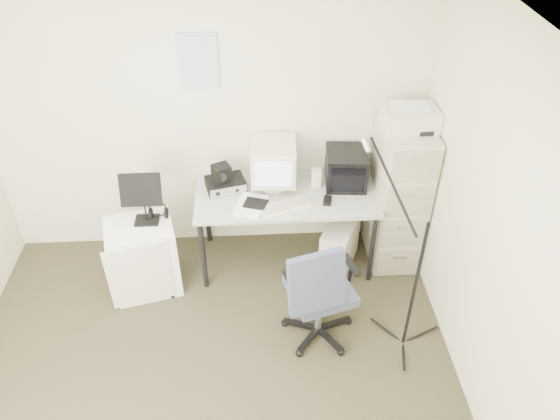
{
  "coord_description": "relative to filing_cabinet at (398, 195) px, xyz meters",
  "views": [
    {
      "loc": [
        0.37,
        -2.18,
        3.39
      ],
      "look_at": [
        0.55,
        0.95,
        0.95
      ],
      "focal_mm": 35.0,
      "sensor_mm": 36.0,
      "label": 1
    }
  ],
  "objects": [
    {
      "name": "floor",
      "position": [
        -1.58,
        -1.48,
        -0.66
      ],
      "size": [
        3.6,
        3.6,
        0.01
      ],
      "primitive_type": "cube",
      "color": "#2C2919",
      "rests_on": "ground"
    },
    {
      "name": "ceiling",
      "position": [
        -1.58,
        -1.48,
        1.85
      ],
      "size": [
        3.6,
        3.6,
        0.01
      ],
      "primitive_type": "cube",
      "color": "white",
      "rests_on": "ground"
    },
    {
      "name": "wall_back",
      "position": [
        -1.58,
        0.32,
        0.6
      ],
      "size": [
        3.6,
        0.02,
        2.5
      ],
      "primitive_type": "cube",
      "color": "beige",
      "rests_on": "ground"
    },
    {
      "name": "wall_right",
      "position": [
        0.22,
        -1.48,
        0.6
      ],
      "size": [
        0.02,
        3.6,
        2.5
      ],
      "primitive_type": "cube",
      "color": "beige",
      "rests_on": "ground"
    },
    {
      "name": "wall_calendar",
      "position": [
        -1.6,
        0.31,
        1.1
      ],
      "size": [
        0.3,
        0.02,
        0.44
      ],
      "primitive_type": "cube",
      "color": "white",
      "rests_on": "wall_back"
    },
    {
      "name": "filing_cabinet",
      "position": [
        0.0,
        0.0,
        0.0
      ],
      "size": [
        0.4,
        0.6,
        1.3
      ],
      "primitive_type": "cube",
      "color": "beige",
      "rests_on": "floor"
    },
    {
      "name": "printer",
      "position": [
        0.0,
        0.0,
        0.73
      ],
      "size": [
        0.43,
        0.31,
        0.16
      ],
      "primitive_type": "cube",
      "rotation": [
        0.0,
        0.0,
        0.06
      ],
      "color": "silver",
      "rests_on": "filing_cabinet"
    },
    {
      "name": "desk",
      "position": [
        -0.95,
        -0.03,
        -0.29
      ],
      "size": [
        1.5,
        0.7,
        0.73
      ],
      "primitive_type": "cube",
      "color": "#A6A597",
      "rests_on": "floor"
    },
    {
      "name": "crt_monitor",
      "position": [
        -1.05,
        0.1,
        0.28
      ],
      "size": [
        0.38,
        0.4,
        0.4
      ],
      "primitive_type": "cube",
      "rotation": [
        0.0,
        0.0,
        -0.05
      ],
      "color": "silver",
      "rests_on": "desk"
    },
    {
      "name": "crt_tv",
      "position": [
        -0.44,
        0.1,
        0.23
      ],
      "size": [
        0.36,
        0.38,
        0.3
      ],
      "primitive_type": "cube",
      "rotation": [
        0.0,
        0.0,
        -0.08
      ],
      "color": "black",
      "rests_on": "desk"
    },
    {
      "name": "desk_speaker",
      "position": [
        -0.69,
        0.08,
        0.16
      ],
      "size": [
        0.09,
        0.09,
        0.15
      ],
      "primitive_type": "cube",
      "rotation": [
        0.0,
        0.0,
        -0.09
      ],
      "color": "beige",
      "rests_on": "desk"
    },
    {
      "name": "keyboard",
      "position": [
        -0.97,
        -0.22,
        0.09
      ],
      "size": [
        0.44,
        0.27,
        0.02
      ],
      "primitive_type": "cube",
      "rotation": [
        0.0,
        0.0,
        0.32
      ],
      "color": "silver",
      "rests_on": "desk"
    },
    {
      "name": "mouse",
      "position": [
        -0.63,
        -0.17,
        0.1
      ],
      "size": [
        0.09,
        0.12,
        0.03
      ],
      "primitive_type": "cube",
      "rotation": [
        0.0,
        0.0,
        -0.23
      ],
      "color": "black",
      "rests_on": "desk"
    },
    {
      "name": "radio_receiver",
      "position": [
        -1.45,
        0.07,
        0.12
      ],
      "size": [
        0.36,
        0.29,
        0.09
      ],
      "primitive_type": "cube",
      "rotation": [
        0.0,
        0.0,
        0.25
      ],
      "color": "black",
      "rests_on": "desk"
    },
    {
      "name": "radio_speaker",
      "position": [
        -1.48,
        0.07,
        0.24
      ],
      "size": [
        0.18,
        0.17,
        0.14
      ],
      "primitive_type": "cube",
      "rotation": [
        0.0,
        0.0,
        0.43
      ],
      "color": "black",
      "rests_on": "radio_receiver"
    },
    {
      "name": "papers",
      "position": [
        -1.25,
        -0.18,
        0.09
      ],
      "size": [
        0.3,
        0.35,
        0.02
      ],
      "primitive_type": "cube",
      "rotation": [
        0.0,
        0.0,
        -0.31
      ],
      "color": "white",
      "rests_on": "desk"
    },
    {
      "name": "pc_tower",
      "position": [
        -0.49,
        -0.13,
        -0.42
      ],
      "size": [
        0.41,
        0.55,
        0.47
      ],
      "primitive_type": "cube",
      "rotation": [
        0.0,
        0.0,
        -0.43
      ],
      "color": "silver",
      "rests_on": "floor"
    },
    {
      "name": "office_chair",
      "position": [
        -0.76,
        -0.89,
        -0.16
      ],
      "size": [
        0.71,
        0.71,
        0.99
      ],
      "primitive_type": "cube",
      "rotation": [
        0.0,
        0.0,
        0.29
      ],
      "color": "#4A5671",
      "rests_on": "floor"
    },
    {
      "name": "side_cart",
      "position": [
        -2.14,
        -0.29,
        -0.32
      ],
      "size": [
        0.61,
        0.53,
        0.65
      ],
      "primitive_type": "cube",
      "rotation": [
        0.0,
        0.0,
        0.24
      ],
      "color": "white",
      "rests_on": "floor"
    },
    {
      "name": "music_stand",
      "position": [
        -2.07,
        -0.23,
        0.24
      ],
      "size": [
        0.35,
        0.26,
        0.46
      ],
      "primitive_type": "cube",
      "rotation": [
        0.0,
        0.0,
        0.3
      ],
      "color": "black",
      "rests_on": "side_cart"
    },
    {
      "name": "headphones",
      "position": [
        -1.98,
        -0.19,
        0.06
      ],
      "size": [
        0.22,
        0.22,
        0.03
      ],
      "primitive_type": "torus",
      "rotation": [
        0.0,
        0.0,
        -0.43
      ],
      "color": "black",
      "rests_on": "side_cart"
    },
    {
      "name": "mic_stand",
      "position": [
        -0.1,
        -1.02,
        0.13
      ],
      "size": [
        0.03,
        0.03,
        1.55
      ],
      "primitive_type": "cylinder",
      "rotation": [
        0.0,
        0.0,
        1.91
      ],
      "color": "black",
      "rests_on": "floor"
    }
  ]
}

